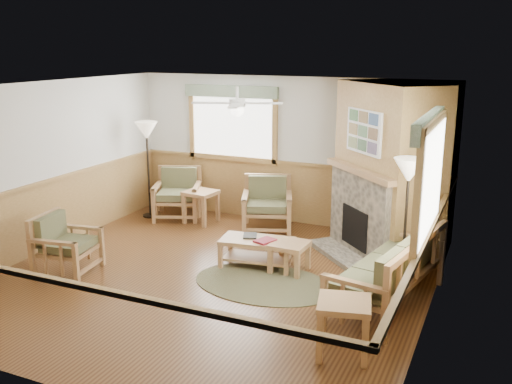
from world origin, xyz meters
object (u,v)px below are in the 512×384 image
at_px(end_table_chairs, 201,207).
at_px(end_table_sofa, 343,328).
at_px(armchair_back_right, 267,205).
at_px(floor_lamp_left, 148,170).
at_px(sofa, 388,269).
at_px(floor_lamp_right, 405,224).
at_px(armchair_left, 67,244).
at_px(armchair_back_left, 177,194).
at_px(coffee_table, 257,253).
at_px(footstool, 289,257).

height_order(end_table_chairs, end_table_sofa, end_table_sofa).
height_order(armchair_back_right, end_table_sofa, armchair_back_right).
bearing_deg(floor_lamp_left, sofa, -21.77).
bearing_deg(sofa, armchair_back_right, -118.72).
bearing_deg(armchair_back_right, floor_lamp_right, -50.74).
height_order(armchair_left, floor_lamp_left, floor_lamp_left).
xyz_separation_m(armchair_back_left, floor_lamp_left, (-0.53, -0.16, 0.46)).
xyz_separation_m(end_table_chairs, floor_lamp_left, (-1.10, -0.06, 0.62)).
bearing_deg(end_table_sofa, coffee_table, 134.15).
distance_m(coffee_table, end_table_sofa, 2.67).
bearing_deg(armchair_back_right, armchair_left, -144.12).
distance_m(sofa, footstool, 1.62).
xyz_separation_m(sofa, floor_lamp_left, (-4.98, 1.99, 0.46)).
height_order(coffee_table, floor_lamp_right, floor_lamp_right).
xyz_separation_m(footstool, floor_lamp_right, (1.61, 0.15, 0.68)).
bearing_deg(floor_lamp_left, floor_lamp_right, -14.89).
distance_m(end_table_chairs, floor_lamp_left, 1.26).
height_order(sofa, floor_lamp_left, floor_lamp_left).
distance_m(end_table_sofa, footstool, 2.37).
height_order(end_table_sofa, floor_lamp_right, floor_lamp_right).
bearing_deg(end_table_sofa, end_table_chairs, 136.73).
distance_m(sofa, floor_lamp_right, 0.78).
height_order(end_table_chairs, floor_lamp_right, floor_lamp_right).
height_order(sofa, footstool, sofa).
xyz_separation_m(armchair_back_right, footstool, (1.05, -1.64, -0.25)).
bearing_deg(floor_lamp_right, end_table_chairs, 160.42).
bearing_deg(end_table_sofa, floor_lamp_left, 144.49).
height_order(armchair_back_left, coffee_table, armchair_back_left).
bearing_deg(floor_lamp_left, footstool, -23.38).
xyz_separation_m(footstool, floor_lamp_left, (-3.46, 1.50, 0.71)).
xyz_separation_m(armchair_back_left, coffee_table, (2.42, -1.67, -0.26)).
relative_size(floor_lamp_left, floor_lamp_right, 1.03).
relative_size(end_table_sofa, floor_lamp_left, 0.34).
xyz_separation_m(sofa, end_table_sofa, (-0.17, -1.44, -0.16)).
bearing_deg(armchair_back_left, footstool, -51.58).
bearing_deg(end_table_sofa, floor_lamp_right, 83.10).
relative_size(sofa, end_table_chairs, 3.35).
xyz_separation_m(coffee_table, floor_lamp_left, (-2.95, 1.52, 0.71)).
distance_m(armchair_back_left, armchair_left, 2.99).
distance_m(armchair_back_left, footstool, 3.37).
bearing_deg(floor_lamp_right, armchair_left, -162.00).
relative_size(armchair_back_left, footstool, 1.85).
bearing_deg(armchair_back_left, armchair_back_right, -22.56).
xyz_separation_m(end_table_sofa, floor_lamp_left, (-4.81, 3.43, 0.62)).
distance_m(armchair_back_left, floor_lamp_right, 4.80).
bearing_deg(footstool, coffee_table, -177.63).
relative_size(armchair_back_right, footstool, 1.86).
distance_m(coffee_table, floor_lamp_right, 2.23).
distance_m(armchair_left, footstool, 3.25).
relative_size(end_table_chairs, footstool, 1.19).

